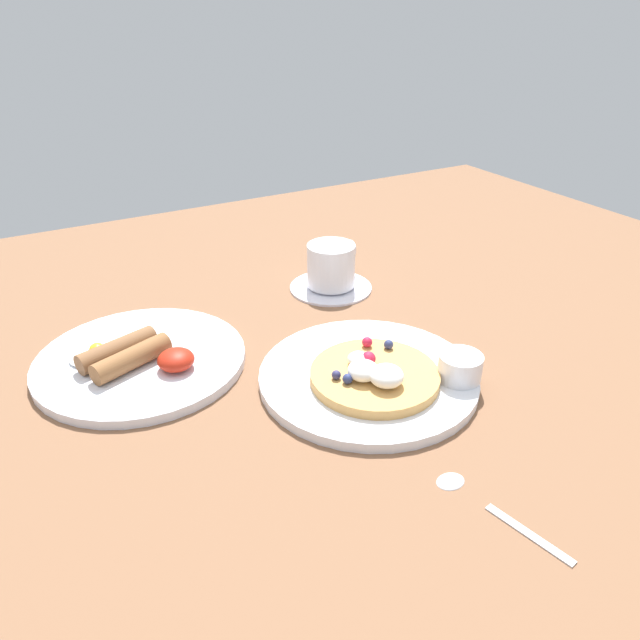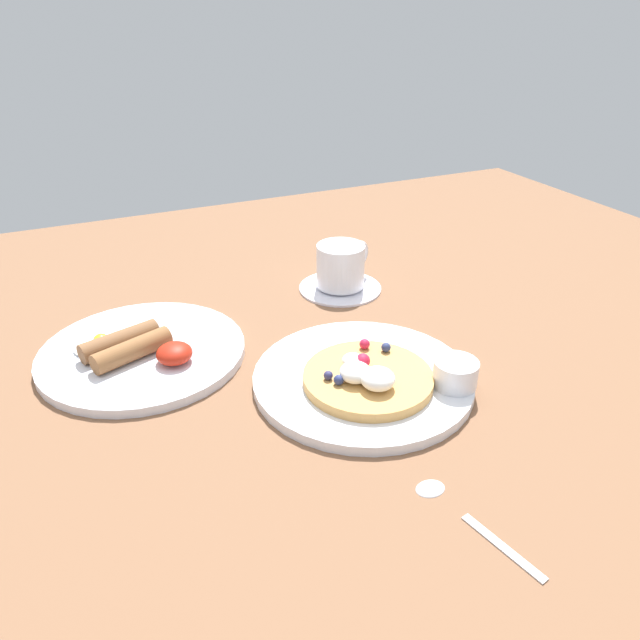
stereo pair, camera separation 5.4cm
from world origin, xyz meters
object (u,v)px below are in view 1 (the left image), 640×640
at_px(coffee_saucer, 331,286).
at_px(teaspoon, 476,497).
at_px(coffee_cup, 332,264).
at_px(breakfast_plate, 141,360).
at_px(pancake_plate, 368,377).
at_px(syrup_ramekin, 460,367).

distance_m(coffee_saucer, teaspoon, 0.45).
relative_size(coffee_saucer, coffee_cup, 1.26).
distance_m(breakfast_plate, teaspoon, 0.42).
bearing_deg(breakfast_plate, teaspoon, -61.04).
bearing_deg(coffee_cup, pancake_plate, -110.63).
height_order(syrup_ramekin, coffee_saucer, syrup_ramekin).
xyz_separation_m(pancake_plate, teaspoon, (-0.02, -0.20, -0.00)).
bearing_deg(coffee_cup, syrup_ramekin, -91.29).
height_order(coffee_saucer, coffee_cup, coffee_cup).
xyz_separation_m(coffee_saucer, coffee_cup, (0.00, 0.00, 0.04)).
bearing_deg(syrup_ramekin, breakfast_plate, 143.40).
bearing_deg(coffee_cup, coffee_saucer, -154.32).
xyz_separation_m(syrup_ramekin, teaspoon, (-0.10, -0.14, -0.03)).
xyz_separation_m(pancake_plate, coffee_saucer, (0.09, 0.24, -0.00)).
relative_size(syrup_ramekin, coffee_cup, 0.50).
height_order(breakfast_plate, coffee_cup, coffee_cup).
bearing_deg(pancake_plate, breakfast_plate, 143.26).
bearing_deg(breakfast_plate, coffee_cup, 13.19).
xyz_separation_m(coffee_saucer, teaspoon, (-0.11, -0.44, -0.00)).
distance_m(pancake_plate, teaspoon, 0.20).
height_order(pancake_plate, teaspoon, pancake_plate).
height_order(pancake_plate, syrup_ramekin, syrup_ramekin).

